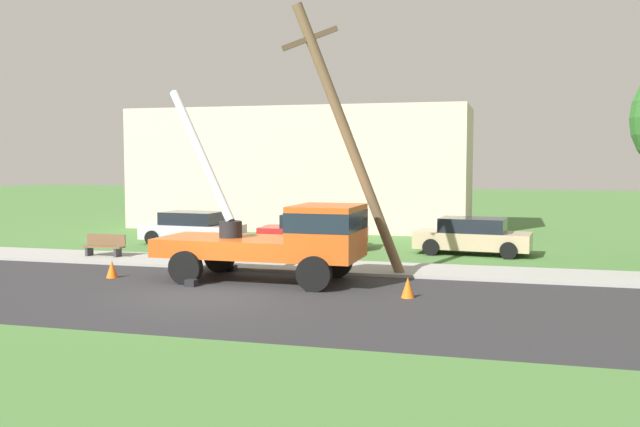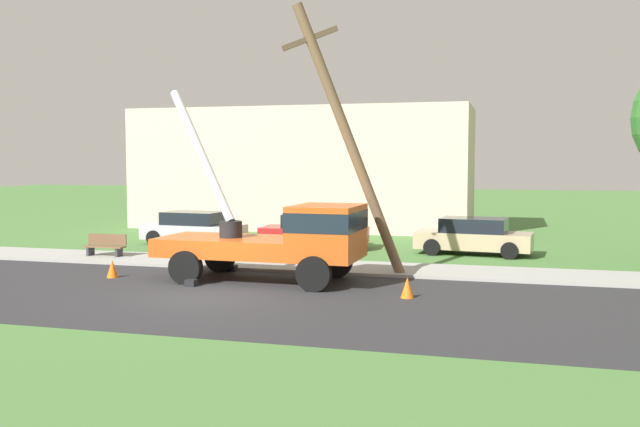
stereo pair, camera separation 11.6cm
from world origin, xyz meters
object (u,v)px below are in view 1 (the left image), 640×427
(parked_sedan_red, at_px, (313,231))
(leaning_utility_pole, at_px, (348,139))
(traffic_cone_ahead, at_px, (408,287))
(park_bench, at_px, (104,246))
(traffic_cone_behind, at_px, (112,269))
(utility_truck, at_px, (286,236))
(parked_sedan_silver, at_px, (192,228))
(parked_sedan_tan, at_px, (473,236))

(parked_sedan_red, bearing_deg, leaning_utility_pole, -65.65)
(traffic_cone_ahead, distance_m, park_bench, 12.79)
(traffic_cone_behind, xyz_separation_m, parked_sedan_red, (4.06, 8.76, 0.43))
(utility_truck, bearing_deg, parked_sedan_red, 99.97)
(utility_truck, relative_size, leaning_utility_pole, 0.80)
(leaning_utility_pole, xyz_separation_m, traffic_cone_ahead, (2.28, -2.83, -4.05))
(traffic_cone_ahead, relative_size, park_bench, 0.35)
(traffic_cone_ahead, bearing_deg, park_bench, 159.57)
(parked_sedan_silver, relative_size, parked_sedan_tan, 0.99)
(utility_truck, relative_size, traffic_cone_ahead, 12.07)
(leaning_utility_pole, relative_size, traffic_cone_ahead, 15.13)
(parked_sedan_red, bearing_deg, traffic_cone_ahead, -60.85)
(parked_sedan_tan, bearing_deg, leaning_utility_pole, -118.46)
(leaning_utility_pole, distance_m, parked_sedan_silver, 11.30)
(parked_sedan_red, height_order, parked_sedan_tan, same)
(parked_sedan_red, bearing_deg, parked_sedan_tan, -1.98)
(parked_sedan_tan, bearing_deg, traffic_cone_behind, -141.12)
(traffic_cone_behind, bearing_deg, parked_sedan_red, 65.13)
(parked_sedan_red, xyz_separation_m, park_bench, (-6.67, -5.05, -0.25))
(traffic_cone_ahead, bearing_deg, parked_sedan_silver, 138.86)
(utility_truck, relative_size, parked_sedan_tan, 1.48)
(utility_truck, bearing_deg, parked_sedan_silver, 130.86)
(leaning_utility_pole, bearing_deg, parked_sedan_tan, 61.54)
(traffic_cone_ahead, xyz_separation_m, traffic_cone_behind, (-9.37, 0.75, 0.00))
(leaning_utility_pole, bearing_deg, park_bench, 170.44)
(traffic_cone_behind, distance_m, parked_sedan_tan, 13.61)
(leaning_utility_pole, height_order, traffic_cone_ahead, leaning_utility_pole)
(traffic_cone_ahead, relative_size, parked_sedan_tan, 0.12)
(traffic_cone_ahead, height_order, traffic_cone_behind, same)
(traffic_cone_behind, bearing_deg, utility_truck, 7.40)
(traffic_cone_behind, xyz_separation_m, parked_sedan_tan, (10.59, 8.54, 0.43))
(parked_sedan_red, distance_m, parked_sedan_tan, 6.53)
(utility_truck, xyz_separation_m, parked_sedan_red, (-1.41, 8.05, -0.70))
(parked_sedan_red, bearing_deg, utility_truck, -80.03)
(parked_sedan_tan, height_order, park_bench, parked_sedan_tan)
(utility_truck, height_order, parked_sedan_tan, utility_truck)
(leaning_utility_pole, relative_size, parked_sedan_silver, 1.88)
(leaning_utility_pole, distance_m, traffic_cone_ahead, 5.44)
(parked_sedan_red, xyz_separation_m, parked_sedan_tan, (6.53, -0.23, 0.00))
(leaning_utility_pole, distance_m, parked_sedan_red, 8.18)
(utility_truck, bearing_deg, leaning_utility_pole, 40.33)
(traffic_cone_ahead, bearing_deg, parked_sedan_red, 119.15)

